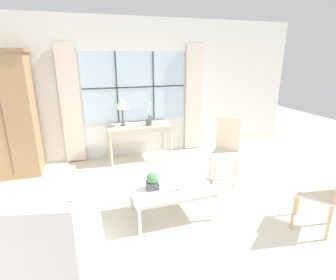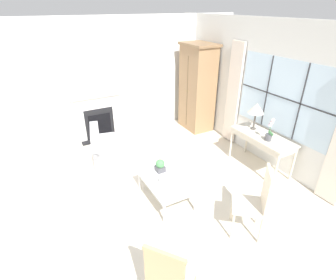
{
  "view_description": "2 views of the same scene",
  "coord_description": "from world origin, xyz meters",
  "px_view_note": "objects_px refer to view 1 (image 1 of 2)",
  "views": [
    {
      "loc": [
        -1.02,
        -2.39,
        2.07
      ],
      "look_at": [
        0.04,
        0.92,
        0.95
      ],
      "focal_mm": 28.0,
      "sensor_mm": 36.0,
      "label": 1
    },
    {
      "loc": [
        3.1,
        -1.12,
        3.01
      ],
      "look_at": [
        -0.35,
        0.75,
        0.96
      ],
      "focal_mm": 28.0,
      "sensor_mm": 36.0,
      "label": 2
    }
  ],
  "objects_px": {
    "pillar_candle": "(181,185)",
    "accent_chair_wooden": "(327,186)",
    "side_chair_wooden": "(226,146)",
    "potted_plant_small": "(152,181)",
    "console_table": "(139,129)",
    "potted_orchid": "(149,117)",
    "armchair_upholstered": "(46,238)",
    "table_lamp": "(122,104)",
    "coffee_table": "(171,190)",
    "armoire": "(8,115)"
  },
  "relations": [
    {
      "from": "accent_chair_wooden",
      "to": "pillar_candle",
      "type": "relative_size",
      "value": 6.71
    },
    {
      "from": "potted_orchid",
      "to": "accent_chair_wooden",
      "type": "bearing_deg",
      "value": -63.43
    },
    {
      "from": "side_chair_wooden",
      "to": "accent_chair_wooden",
      "type": "xyz_separation_m",
      "value": [
        0.42,
        -1.62,
        -0.02
      ]
    },
    {
      "from": "console_table",
      "to": "potted_orchid",
      "type": "xyz_separation_m",
      "value": [
        0.19,
        -0.07,
        0.24
      ]
    },
    {
      "from": "potted_orchid",
      "to": "armchair_upholstered",
      "type": "bearing_deg",
      "value": -124.77
    },
    {
      "from": "armoire",
      "to": "side_chair_wooden",
      "type": "distance_m",
      "value": 3.79
    },
    {
      "from": "table_lamp",
      "to": "coffee_table",
      "type": "relative_size",
      "value": 0.52
    },
    {
      "from": "console_table",
      "to": "accent_chair_wooden",
      "type": "xyz_separation_m",
      "value": [
        1.65,
        -2.99,
        -0.06
      ]
    },
    {
      "from": "coffee_table",
      "to": "pillar_candle",
      "type": "relative_size",
      "value": 6.77
    },
    {
      "from": "potted_orchid",
      "to": "armchair_upholstered",
      "type": "xyz_separation_m",
      "value": [
        -1.7,
        -2.45,
        -0.63
      ]
    },
    {
      "from": "armoire",
      "to": "coffee_table",
      "type": "bearing_deg",
      "value": -43.1
    },
    {
      "from": "armchair_upholstered",
      "to": "potted_orchid",
      "type": "bearing_deg",
      "value": 55.23
    },
    {
      "from": "accent_chair_wooden",
      "to": "pillar_candle",
      "type": "xyz_separation_m",
      "value": [
        -1.58,
        0.74,
        -0.1
      ]
    },
    {
      "from": "table_lamp",
      "to": "potted_plant_small",
      "type": "height_order",
      "value": "table_lamp"
    },
    {
      "from": "table_lamp",
      "to": "accent_chair_wooden",
      "type": "height_order",
      "value": "table_lamp"
    },
    {
      "from": "side_chair_wooden",
      "to": "armoire",
      "type": "bearing_deg",
      "value": 159.0
    },
    {
      "from": "pillar_candle",
      "to": "accent_chair_wooden",
      "type": "bearing_deg",
      "value": -25.03
    },
    {
      "from": "table_lamp",
      "to": "coffee_table",
      "type": "height_order",
      "value": "table_lamp"
    },
    {
      "from": "side_chair_wooden",
      "to": "potted_plant_small",
      "type": "height_order",
      "value": "side_chair_wooden"
    },
    {
      "from": "armchair_upholstered",
      "to": "side_chair_wooden",
      "type": "height_order",
      "value": "side_chair_wooden"
    },
    {
      "from": "accent_chair_wooden",
      "to": "pillar_candle",
      "type": "bearing_deg",
      "value": 154.97
    },
    {
      "from": "armoire",
      "to": "potted_plant_small",
      "type": "distance_m",
      "value": 2.96
    },
    {
      "from": "potted_plant_small",
      "to": "console_table",
      "type": "bearing_deg",
      "value": 82.72
    },
    {
      "from": "coffee_table",
      "to": "potted_plant_small",
      "type": "bearing_deg",
      "value": 175.0
    },
    {
      "from": "table_lamp",
      "to": "pillar_candle",
      "type": "bearing_deg",
      "value": -80.58
    },
    {
      "from": "coffee_table",
      "to": "pillar_candle",
      "type": "bearing_deg",
      "value": -51.17
    },
    {
      "from": "accent_chair_wooden",
      "to": "potted_plant_small",
      "type": "distance_m",
      "value": 2.11
    },
    {
      "from": "potted_orchid",
      "to": "accent_chair_wooden",
      "type": "xyz_separation_m",
      "value": [
        1.46,
        -2.91,
        -0.3
      ]
    },
    {
      "from": "armoire",
      "to": "side_chair_wooden",
      "type": "relative_size",
      "value": 2.0
    },
    {
      "from": "console_table",
      "to": "pillar_candle",
      "type": "bearing_deg",
      "value": -88.22
    },
    {
      "from": "potted_orchid",
      "to": "pillar_candle",
      "type": "bearing_deg",
      "value": -93.13
    },
    {
      "from": "console_table",
      "to": "potted_orchid",
      "type": "relative_size",
      "value": 2.87
    },
    {
      "from": "side_chair_wooden",
      "to": "coffee_table",
      "type": "xyz_separation_m",
      "value": [
        -1.25,
        -0.77,
        -0.23
      ]
    },
    {
      "from": "armchair_upholstered",
      "to": "pillar_candle",
      "type": "xyz_separation_m",
      "value": [
        1.58,
        0.27,
        0.22
      ]
    },
    {
      "from": "potted_orchid",
      "to": "coffee_table",
      "type": "relative_size",
      "value": 0.42
    },
    {
      "from": "armoire",
      "to": "accent_chair_wooden",
      "type": "bearing_deg",
      "value": -37.07
    },
    {
      "from": "pillar_candle",
      "to": "side_chair_wooden",
      "type": "bearing_deg",
      "value": 37.53
    },
    {
      "from": "console_table",
      "to": "side_chair_wooden",
      "type": "bearing_deg",
      "value": -48.12
    },
    {
      "from": "console_table",
      "to": "armchair_upholstered",
      "type": "bearing_deg",
      "value": -120.92
    },
    {
      "from": "table_lamp",
      "to": "potted_orchid",
      "type": "xyz_separation_m",
      "value": [
        0.5,
        -0.12,
        -0.28
      ]
    },
    {
      "from": "table_lamp",
      "to": "coffee_table",
      "type": "distance_m",
      "value": 2.33
    },
    {
      "from": "armchair_upholstered",
      "to": "side_chair_wooden",
      "type": "distance_m",
      "value": 2.99
    },
    {
      "from": "potted_orchid",
      "to": "potted_plant_small",
      "type": "bearing_deg",
      "value": -102.69
    },
    {
      "from": "potted_plant_small",
      "to": "potted_orchid",
      "type": "bearing_deg",
      "value": 77.31
    },
    {
      "from": "potted_orchid",
      "to": "accent_chair_wooden",
      "type": "distance_m",
      "value": 3.27
    },
    {
      "from": "potted_plant_small",
      "to": "accent_chair_wooden",
      "type": "bearing_deg",
      "value": -24.61
    },
    {
      "from": "armoire",
      "to": "pillar_candle",
      "type": "relative_size",
      "value": 13.87
    },
    {
      "from": "side_chair_wooden",
      "to": "console_table",
      "type": "bearing_deg",
      "value": 131.88
    },
    {
      "from": "armchair_upholstered",
      "to": "pillar_candle",
      "type": "relative_size",
      "value": 7.09
    },
    {
      "from": "armoire",
      "to": "pillar_candle",
      "type": "distance_m",
      "value": 3.3
    }
  ]
}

